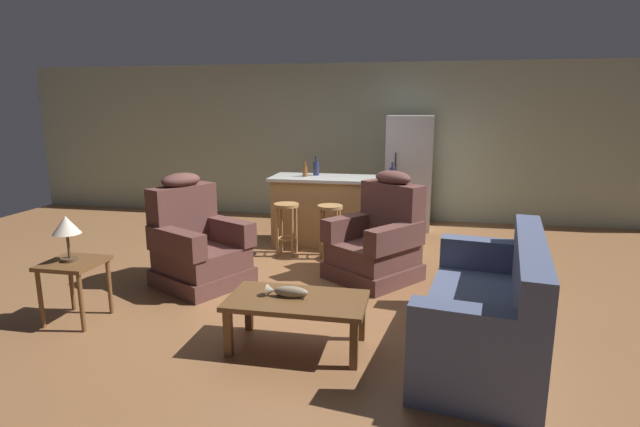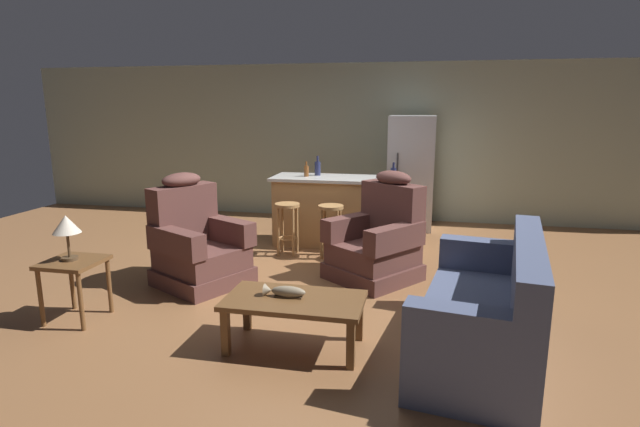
% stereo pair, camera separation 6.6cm
% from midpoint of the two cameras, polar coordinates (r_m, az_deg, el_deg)
% --- Properties ---
extents(ground_plane, '(12.00, 12.00, 0.00)m').
position_cam_midpoint_polar(ground_plane, '(5.78, -0.06, -7.05)').
color(ground_plane, brown).
extents(back_wall, '(12.00, 0.05, 2.60)m').
position_cam_midpoint_polar(back_wall, '(8.56, 4.37, 8.12)').
color(back_wall, '#9EA88E').
rests_on(back_wall, ground_plane).
extents(coffee_table, '(1.10, 0.60, 0.42)m').
position_cam_midpoint_polar(coffee_table, '(4.02, -2.47, -10.38)').
color(coffee_table, brown).
rests_on(coffee_table, ground_plane).
extents(fish_figurine, '(0.34, 0.10, 0.10)m').
position_cam_midpoint_polar(fish_figurine, '(4.02, -3.61, -8.90)').
color(fish_figurine, '#4C3823').
rests_on(fish_figurine, coffee_table).
extents(couch, '(1.12, 2.01, 0.94)m').
position_cam_midpoint_polar(couch, '(4.15, 19.10, -10.72)').
color(couch, '#4C5675').
rests_on(couch, ground_plane).
extents(recliner_near_lamp, '(1.14, 1.14, 1.20)m').
position_cam_midpoint_polar(recliner_near_lamp, '(5.58, -13.54, -3.57)').
color(recliner_near_lamp, brown).
rests_on(recliner_near_lamp, ground_plane).
extents(recliner_near_island, '(1.18, 1.18, 1.20)m').
position_cam_midpoint_polar(recliner_near_island, '(5.62, 7.03, -3.20)').
color(recliner_near_island, brown).
rests_on(recliner_near_island, ground_plane).
extents(end_table, '(0.48, 0.48, 0.56)m').
position_cam_midpoint_polar(end_table, '(4.99, -25.97, -5.91)').
color(end_table, brown).
rests_on(end_table, ground_plane).
extents(table_lamp, '(0.24, 0.24, 0.41)m').
position_cam_midpoint_polar(table_lamp, '(4.91, -26.66, -1.34)').
color(table_lamp, '#4C3823').
rests_on(table_lamp, end_table).
extents(kitchen_island, '(1.80, 0.70, 0.95)m').
position_cam_midpoint_polar(kitchen_island, '(6.94, 2.28, 0.31)').
color(kitchen_island, '#AD7F4C').
rests_on(kitchen_island, ground_plane).
extents(bar_stool_left, '(0.32, 0.32, 0.68)m').
position_cam_midpoint_polar(bar_stool_left, '(6.45, -3.45, -0.66)').
color(bar_stool_left, '#A87A47').
rests_on(bar_stool_left, ground_plane).
extents(bar_stool_middle, '(0.32, 0.32, 0.68)m').
position_cam_midpoint_polar(bar_stool_middle, '(6.33, 1.54, -0.91)').
color(bar_stool_middle, '#A87A47').
rests_on(bar_stool_middle, ground_plane).
extents(bar_stool_right, '(0.32, 0.32, 0.68)m').
position_cam_midpoint_polar(bar_stool_right, '(6.25, 6.70, -1.15)').
color(bar_stool_right, black).
rests_on(bar_stool_right, ground_plane).
extents(refrigerator, '(0.70, 0.69, 1.76)m').
position_cam_midpoint_polar(refrigerator, '(7.96, 10.57, 4.60)').
color(refrigerator, '#B7B7BC').
rests_on(refrigerator, ground_plane).
extents(bottle_tall_green, '(0.08, 0.08, 0.27)m').
position_cam_midpoint_polar(bottle_tall_green, '(7.02, -0.01, 5.23)').
color(bottle_tall_green, '#23284C').
rests_on(bottle_tall_green, kitchen_island).
extents(bottle_short_amber, '(0.07, 0.07, 0.21)m').
position_cam_midpoint_polar(bottle_short_amber, '(6.91, -1.30, 4.91)').
color(bottle_short_amber, brown).
rests_on(bottle_short_amber, kitchen_island).
extents(bottle_wine_dark, '(0.07, 0.07, 0.24)m').
position_cam_midpoint_polar(bottle_wine_dark, '(6.62, 8.67, 4.54)').
color(bottle_wine_dark, '#23284C').
rests_on(bottle_wine_dark, kitchen_island).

